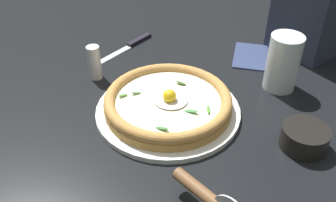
% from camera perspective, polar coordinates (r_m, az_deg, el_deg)
% --- Properties ---
extents(ground_plane, '(2.40, 2.40, 0.03)m').
position_cam_1_polar(ground_plane, '(0.83, 2.04, -3.19)').
color(ground_plane, black).
rests_on(ground_plane, ground).
extents(pizza_plate, '(0.32, 0.32, 0.01)m').
position_cam_1_polar(pizza_plate, '(0.83, -0.00, -1.44)').
color(pizza_plate, white).
rests_on(pizza_plate, ground).
extents(pizza, '(0.28, 0.28, 0.05)m').
position_cam_1_polar(pizza, '(0.81, 0.01, -0.10)').
color(pizza, '#C08A42').
rests_on(pizza, pizza_plate).
extents(side_bowl, '(0.09, 0.09, 0.04)m').
position_cam_1_polar(side_bowl, '(0.78, 19.93, -5.23)').
color(side_bowl, black).
rests_on(side_bowl, ground).
extents(pizza_cutter, '(0.16, 0.04, 0.08)m').
position_cam_1_polar(pizza_cutter, '(0.62, 5.96, -14.24)').
color(pizza_cutter, silver).
rests_on(pizza_cutter, ground).
extents(table_knife, '(0.09, 0.22, 0.01)m').
position_cam_1_polar(table_knife, '(1.09, -5.56, 8.53)').
color(table_knife, silver).
rests_on(table_knife, ground).
extents(drinking_glass, '(0.08, 0.08, 0.13)m').
position_cam_1_polar(drinking_glass, '(0.92, 16.89, 5.04)').
color(drinking_glass, silver).
rests_on(drinking_glass, ground).
extents(folded_napkin, '(0.16, 0.16, 0.01)m').
position_cam_1_polar(folded_napkin, '(1.06, 12.41, 6.73)').
color(folded_napkin, navy).
rests_on(folded_napkin, ground).
extents(pepper_shaker, '(0.03, 0.03, 0.09)m').
position_cam_1_polar(pepper_shaker, '(0.94, -11.07, 5.74)').
color(pepper_shaker, silver).
rests_on(pepper_shaker, ground).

